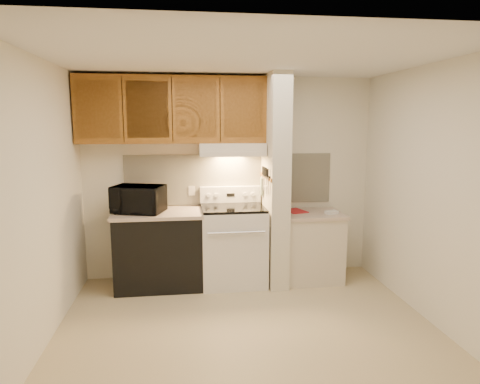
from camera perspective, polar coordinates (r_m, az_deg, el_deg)
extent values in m
plane|color=#C6B288|center=(4.32, 0.93, -17.43)|extent=(3.60, 3.60, 0.00)
plane|color=white|center=(3.90, 1.02, 17.51)|extent=(3.60, 3.60, 0.00)
cube|color=#EDE6CD|center=(5.39, -1.37, 1.89)|extent=(3.60, 2.50, 0.02)
cube|color=#EDE6CD|center=(4.07, -24.97, -1.37)|extent=(0.02, 3.00, 2.50)
cube|color=#EDE6CD|center=(4.55, 24.02, -0.28)|extent=(0.02, 3.00, 2.50)
cube|color=beige|center=(5.38, -1.36, 1.72)|extent=(2.60, 0.02, 0.63)
cube|color=silver|center=(5.22, -0.93, -7.23)|extent=(0.76, 0.65, 0.92)
cube|color=black|center=(4.91, -0.51, -7.82)|extent=(0.50, 0.01, 0.30)
cylinder|color=silver|center=(4.81, -0.45, -5.44)|extent=(0.65, 0.02, 0.02)
cube|color=black|center=(5.11, -0.95, -2.11)|extent=(0.74, 0.64, 0.03)
cube|color=silver|center=(5.36, -1.30, -0.31)|extent=(0.76, 0.08, 0.20)
cube|color=black|center=(5.32, -1.25, -0.38)|extent=(0.10, 0.01, 0.04)
cylinder|color=silver|center=(5.30, -4.26, -0.45)|extent=(0.05, 0.02, 0.05)
cylinder|color=silver|center=(5.30, -3.18, -0.43)|extent=(0.05, 0.02, 0.05)
cylinder|color=silver|center=(5.34, 0.67, -0.35)|extent=(0.05, 0.02, 0.05)
cylinder|color=silver|center=(5.36, 1.73, -0.32)|extent=(0.05, 0.02, 0.05)
cube|color=black|center=(5.21, -10.68, -7.69)|extent=(1.00, 0.63, 0.87)
cube|color=#BEA794|center=(5.10, -10.84, -2.80)|extent=(1.04, 0.67, 0.04)
cube|color=black|center=(5.32, -14.49, -2.13)|extent=(0.20, 0.09, 0.01)
cylinder|color=#2C695A|center=(5.30, -13.66, -1.74)|extent=(0.10, 0.10, 0.09)
cube|color=beige|center=(5.36, -6.45, 0.17)|extent=(0.08, 0.01, 0.12)
imported|color=black|center=(5.07, -13.39, -0.93)|extent=(0.65, 0.53, 0.31)
cube|color=beige|center=(5.13, 4.72, 1.49)|extent=(0.22, 0.70, 2.50)
cube|color=brown|center=(5.10, 3.45, 2.02)|extent=(0.01, 0.70, 0.04)
cube|color=black|center=(5.05, 3.50, 2.18)|extent=(0.02, 0.42, 0.04)
cube|color=silver|center=(4.90, 3.72, 0.78)|extent=(0.01, 0.03, 0.16)
cylinder|color=black|center=(4.88, 3.72, 2.53)|extent=(0.02, 0.02, 0.10)
cube|color=silver|center=(4.98, 3.53, 0.80)|extent=(0.01, 0.04, 0.18)
cylinder|color=black|center=(4.98, 3.51, 2.65)|extent=(0.02, 0.02, 0.10)
cube|color=silver|center=(5.08, 3.32, 0.85)|extent=(0.01, 0.04, 0.20)
cylinder|color=black|center=(5.05, 3.34, 2.76)|extent=(0.02, 0.02, 0.10)
cube|color=silver|center=(5.12, 3.21, 1.15)|extent=(0.01, 0.04, 0.16)
cylinder|color=black|center=(5.11, 3.22, 2.82)|extent=(0.02, 0.02, 0.10)
cube|color=silver|center=(5.21, 3.04, 1.17)|extent=(0.01, 0.04, 0.18)
cylinder|color=black|center=(5.18, 3.06, 2.92)|extent=(0.02, 0.02, 0.10)
cube|color=gray|center=(5.28, 2.92, 0.73)|extent=(0.03, 0.09, 0.21)
cube|color=beige|center=(5.42, 9.40, -7.32)|extent=(0.70, 0.60, 0.81)
cube|color=#BEA794|center=(5.32, 9.52, -2.93)|extent=(0.74, 0.64, 0.04)
cube|color=red|center=(5.36, 7.37, -2.51)|extent=(0.29, 0.35, 0.01)
cube|color=white|center=(5.29, 12.13, -2.65)|extent=(0.17, 0.14, 0.04)
cube|color=beige|center=(5.14, -1.13, 5.73)|extent=(0.78, 0.44, 0.15)
cube|color=beige|center=(4.94, -0.85, 5.06)|extent=(0.78, 0.04, 0.06)
cube|color=brown|center=(5.15, -8.99, 10.75)|extent=(2.18, 0.33, 0.77)
cube|color=brown|center=(5.07, -18.46, 10.42)|extent=(0.46, 0.01, 0.63)
cube|color=black|center=(5.03, -15.36, 10.58)|extent=(0.01, 0.01, 0.73)
cube|color=brown|center=(5.00, -12.21, 10.70)|extent=(0.46, 0.01, 0.63)
cube|color=black|center=(4.99, -9.04, 10.80)|extent=(0.01, 0.01, 0.73)
cube|color=brown|center=(4.99, -5.85, 10.87)|extent=(0.46, 0.01, 0.63)
cube|color=black|center=(5.00, -2.67, 10.90)|extent=(0.01, 0.01, 0.73)
cube|color=brown|center=(5.03, 0.47, 10.90)|extent=(0.46, 0.01, 0.63)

